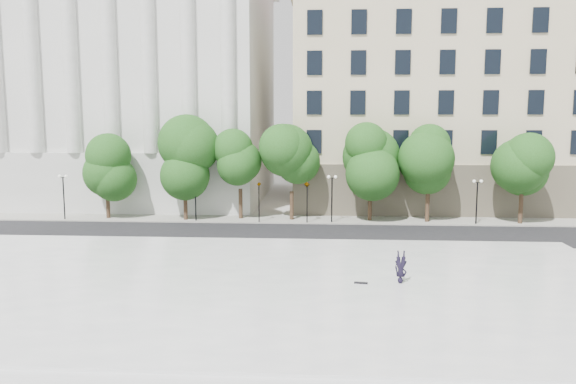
{
  "coord_description": "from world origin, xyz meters",
  "views": [
    {
      "loc": [
        4.8,
        -26.56,
        9.35
      ],
      "look_at": [
        2.55,
        10.0,
        4.47
      ],
      "focal_mm": 35.0,
      "sensor_mm": 36.0,
      "label": 1
    }
  ],
  "objects_px": {
    "traffic_light_east": "(307,181)",
    "skateboard": "(361,283)",
    "traffic_light_west": "(259,183)",
    "person_lying": "(401,279)"
  },
  "relations": [
    {
      "from": "person_lying",
      "to": "skateboard",
      "type": "height_order",
      "value": "person_lying"
    },
    {
      "from": "traffic_light_east",
      "to": "person_lying",
      "type": "relative_size",
      "value": 2.42
    },
    {
      "from": "traffic_light_east",
      "to": "skateboard",
      "type": "relative_size",
      "value": 5.86
    },
    {
      "from": "traffic_light_west",
      "to": "person_lying",
      "type": "relative_size",
      "value": 2.33
    },
    {
      "from": "traffic_light_east",
      "to": "skateboard",
      "type": "distance_m",
      "value": 19.91
    },
    {
      "from": "person_lying",
      "to": "skateboard",
      "type": "bearing_deg",
      "value": -170.86
    },
    {
      "from": "traffic_light_west",
      "to": "skateboard",
      "type": "xyz_separation_m",
      "value": [
        7.71,
        -19.34,
        -3.13
      ]
    },
    {
      "from": "traffic_light_east",
      "to": "traffic_light_west",
      "type": "bearing_deg",
      "value": 180.0
    },
    {
      "from": "traffic_light_west",
      "to": "skateboard",
      "type": "bearing_deg",
      "value": -68.25
    },
    {
      "from": "skateboard",
      "to": "traffic_light_west",
      "type": "bearing_deg",
      "value": 119.89
    }
  ]
}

